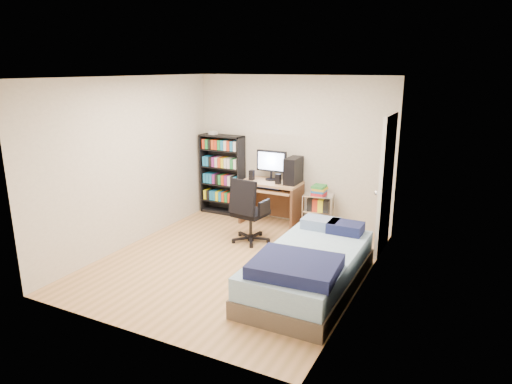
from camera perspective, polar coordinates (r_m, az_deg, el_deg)
The scene contains 7 objects.
room at distance 6.04m, azimuth -2.76°, elevation 2.21°, with size 3.58×4.08×2.58m.
media_shelf at distance 8.33m, azimuth -4.24°, elevation 2.30°, with size 0.82×0.27×1.51m.
computer_desk at distance 7.75m, azimuth 2.75°, elevation 0.82°, with size 1.00×0.58×1.25m.
office_chair at distance 7.02m, azimuth -0.88°, elevation -3.74°, with size 0.67×0.67×1.02m.
wire_cart at distance 7.49m, azimuth 7.82°, elevation -1.20°, with size 0.52×0.40×0.77m.
bed at distance 5.62m, azimuth 6.64°, elevation -9.47°, with size 1.08×2.16×0.62m.
door at distance 6.77m, azimuth 15.92°, elevation 0.89°, with size 0.12×0.80×2.00m.
Camera 1 is at (2.90, -5.11, 2.62)m, focal length 32.00 mm.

